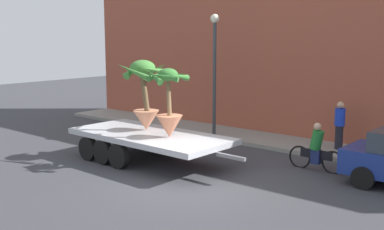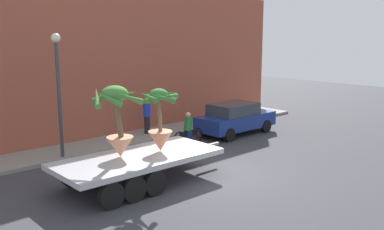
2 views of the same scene
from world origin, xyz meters
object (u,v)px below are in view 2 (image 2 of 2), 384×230
object	(u,v)px
flatbed_trailer	(132,163)
parked_car	(235,118)
potted_palm_rear	(117,119)
cyclist	(188,131)
potted_palm_middle	(160,122)
pedestrian_near_gate	(147,116)
street_lamp	(58,79)

from	to	relation	value
flatbed_trailer	parked_car	world-z (taller)	parked_car
potted_palm_rear	cyclist	world-z (taller)	potted_palm_rear
potted_palm_middle	cyclist	bearing A→B (deg)	35.46
parked_car	flatbed_trailer	bearing A→B (deg)	-162.31
flatbed_trailer	pedestrian_near_gate	world-z (taller)	pedestrian_near_gate
flatbed_trailer	cyclist	xyz separation A→B (m)	(4.87, 2.60, -0.10)
flatbed_trailer	potted_palm_middle	size ratio (longest dim) A/B	3.02
potted_palm_rear	cyclist	distance (m)	5.91
parked_car	potted_palm_middle	bearing A→B (deg)	-159.15
potted_palm_middle	street_lamp	xyz separation A→B (m)	(-1.51, 4.33, 1.23)
cyclist	pedestrian_near_gate	xyz separation A→B (m)	(-0.37, 2.57, 0.37)
potted_palm_middle	cyclist	size ratio (longest dim) A/B	1.18
flatbed_trailer	street_lamp	bearing A→B (deg)	95.13
cyclist	pedestrian_near_gate	size ratio (longest dim) A/B	1.08
potted_palm_middle	pedestrian_near_gate	size ratio (longest dim) A/B	1.27
cyclist	street_lamp	bearing A→B (deg)	162.47
flatbed_trailer	potted_palm_middle	xyz separation A→B (m)	(1.12, -0.07, 1.24)
potted_palm_rear	parked_car	world-z (taller)	potted_palm_rear
parked_car	street_lamp	bearing A→B (deg)	168.49
potted_palm_middle	parked_car	bearing A→B (deg)	20.85
flatbed_trailer	cyclist	bearing A→B (deg)	28.11
cyclist	parked_car	size ratio (longest dim) A/B	0.43
cyclist	parked_car	xyz separation A→B (m)	(3.14, -0.05, 0.16)
potted_palm_rear	potted_palm_middle	xyz separation A→B (m)	(1.45, -0.37, -0.25)
street_lamp	flatbed_trailer	bearing A→B (deg)	-84.87
potted_palm_middle	street_lamp	world-z (taller)	street_lamp
pedestrian_near_gate	street_lamp	world-z (taller)	street_lamp
potted_palm_rear	parked_car	size ratio (longest dim) A/B	0.56
cyclist	pedestrian_near_gate	distance (m)	2.62
potted_palm_rear	pedestrian_near_gate	xyz separation A→B (m)	(4.84, 4.87, -1.21)
flatbed_trailer	potted_palm_rear	xyz separation A→B (m)	(-0.33, 0.30, 1.49)
cyclist	parked_car	world-z (taller)	parked_car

